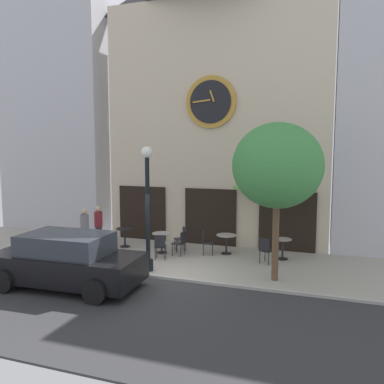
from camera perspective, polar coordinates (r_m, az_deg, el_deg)
The scene contains 17 objects.
ground_plane at distance 12.19m, azimuth -5.54°, elevation -12.72°, with size 29.23×9.75×0.13m.
clock_building at distance 17.34m, azimuth 4.00°, elevation 14.61°, with size 9.21×3.81×12.44m.
neighbor_building_left at distance 21.24m, azimuth -17.95°, elevation 12.67°, with size 5.45×3.18×12.77m.
street_lamp at distance 12.68m, azimuth -6.41°, elevation -2.38°, with size 0.36×0.36×4.01m.
street_tree at distance 11.81m, azimuth 12.19°, elevation 3.67°, with size 2.65×2.39×4.70m.
cafe_table_near_door at distance 16.12m, azimuth -9.67°, elevation -5.97°, with size 0.69×0.69×0.76m.
cafe_table_rightmost at distance 15.04m, azimuth -4.39°, elevation -6.73°, with size 0.72×0.72×0.77m.
cafe_table_center at distance 14.94m, azimuth 4.97°, elevation -6.90°, with size 0.75×0.75×0.73m.
cafe_table_leftmost at distance 14.55m, azimuth 12.93°, elevation -7.56°, with size 0.62×0.62×0.75m.
cafe_chair_under_awning at distance 14.67m, azimuth -1.68°, elevation -7.13°, with size 0.42×0.42×0.90m.
cafe_chair_corner at distance 14.79m, azimuth 1.98°, elevation -7.02°, with size 0.50×0.50×0.90m.
cafe_chair_near_tree at distance 15.40m, azimuth -1.44°, elevation -6.47°, with size 0.56×0.56×0.90m.
cafe_chair_curbside at distance 13.90m, azimuth 10.57°, elevation -8.01°, with size 0.52×0.52×0.90m.
cafe_chair_outer at distance 14.20m, azimuth -4.60°, elevation -7.60°, with size 0.50×0.50×0.90m.
pedestrian_grey at distance 15.64m, azimuth -15.21°, elevation -5.25°, with size 0.45×0.45×1.67m.
pedestrian_maroon at distance 16.15m, azimuth -13.32°, elevation -4.83°, with size 0.42×0.42×1.67m.
parked_car_black at distance 11.97m, azimuth -17.60°, elevation -9.43°, with size 4.37×2.16×1.55m.
Camera 1 is at (4.85, -10.68, 3.98)m, focal length 37.01 mm.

